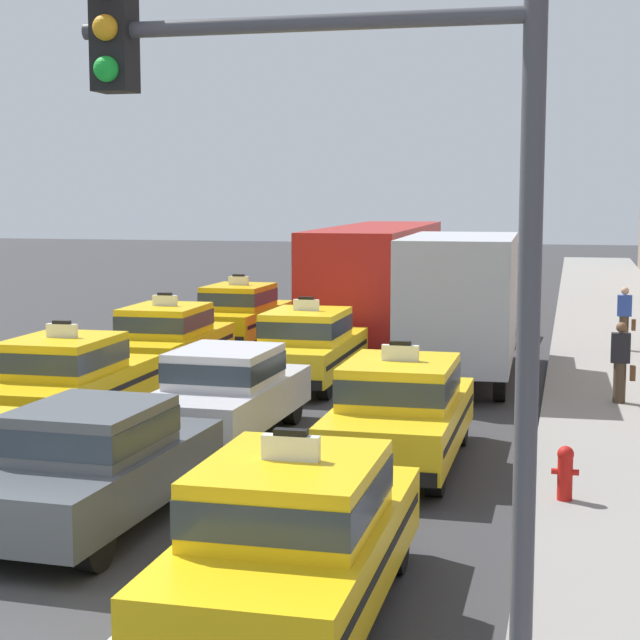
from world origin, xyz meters
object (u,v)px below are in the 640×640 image
object	(u,v)px
sedan_center_nearest	(94,462)
sedan_right_fourth	(479,308)
taxi_center_third	(307,346)
pedestrian_mid_block	(625,319)
taxi_right_second	(401,410)
box_truck_right_third	(462,301)
taxi_left_fourth	(240,313)
taxi_center_fifth	(420,280)
taxi_left_third	(167,339)
sedan_center_second	(226,390)
pedestrian_by_storefront	(621,363)
taxi_left_second	(66,380)
traffic_light_pole	(368,253)
bus_center_fourth	(378,274)
fire_hydrant	(565,471)
taxi_right_nearest	(294,536)

from	to	relation	value
sedan_center_nearest	sedan_right_fourth	size ratio (longest dim) A/B	1.00
taxi_center_third	pedestrian_mid_block	xyz separation A→B (m)	(6.94, 5.94, 0.09)
taxi_right_second	pedestrian_mid_block	world-z (taller)	taxi_right_second
sedan_right_fourth	taxi_right_second	bearing A→B (deg)	-89.52
taxi_center_third	box_truck_right_third	xyz separation A→B (m)	(3.21, 1.53, 0.90)
taxi_left_fourth	taxi_center_fifth	distance (m)	12.65
taxi_left_fourth	pedestrian_mid_block	world-z (taller)	taxi_left_fourth
taxi_center_third	taxi_left_third	bearing A→B (deg)	177.11
sedan_center_second	pedestrian_by_storefront	size ratio (longest dim) A/B	2.76
sedan_center_second	taxi_left_second	bearing A→B (deg)	177.89
traffic_light_pole	sedan_right_fourth	bearing A→B (deg)	93.32
taxi_left_third	sedan_right_fourth	xyz separation A→B (m)	(6.30, 8.63, -0.03)
pedestrian_by_storefront	sedan_center_nearest	bearing A→B (deg)	-126.78
taxi_right_second	box_truck_right_third	size ratio (longest dim) A/B	0.65
bus_center_fourth	taxi_left_fourth	bearing A→B (deg)	-140.07
taxi_left_fourth	taxi_center_third	distance (m)	6.63
taxi_left_second	sedan_center_nearest	bearing A→B (deg)	-59.47
taxi_center_third	traffic_light_pole	size ratio (longest dim) A/B	0.82
fire_hydrant	taxi_right_nearest	bearing A→B (deg)	-120.30
taxi_left_second	traffic_light_pole	size ratio (longest dim) A/B	0.82
pedestrian_by_storefront	traffic_light_pole	xyz separation A→B (m)	(-2.17, -14.48, 2.89)
taxi_left_second	taxi_left_third	bearing A→B (deg)	92.23
fire_hydrant	traffic_light_pole	bearing A→B (deg)	-98.94
taxi_center_fifth	taxi_left_fourth	bearing A→B (deg)	-105.13
taxi_center_third	taxi_right_second	xyz separation A→B (m)	(3.09, -6.29, 0.00)
taxi_left_third	taxi_right_nearest	bearing A→B (deg)	-63.15
sedan_center_second	pedestrian_by_storefront	xyz separation A→B (m)	(6.64, 4.08, 0.09)
taxi_right_second	fire_hydrant	distance (m)	3.07
taxi_left_fourth	box_truck_right_third	bearing A→B (deg)	-32.31
taxi_right_second	sedan_right_fourth	distance (m)	15.09
sedan_center_nearest	taxi_center_third	world-z (taller)	taxi_center_third
taxi_right_nearest	pedestrian_mid_block	size ratio (longest dim) A/B	2.78
sedan_center_nearest	box_truck_right_third	size ratio (longest dim) A/B	0.62
taxi_left_fourth	taxi_center_third	size ratio (longest dim) A/B	1.01
sedan_center_second	bus_center_fourth	world-z (taller)	bus_center_fourth
box_truck_right_third	pedestrian_by_storefront	bearing A→B (deg)	-38.88
taxi_center_third	traffic_light_pole	bearing A→B (deg)	-74.38
taxi_right_second	pedestrian_by_storefront	xyz separation A→B (m)	(3.46, 5.12, 0.06)
taxi_left_second	taxi_center_third	xyz separation A→B (m)	(3.13, 5.13, 0.00)
bus_center_fourth	pedestrian_mid_block	distance (m)	7.46
pedestrian_by_storefront	traffic_light_pole	bearing A→B (deg)	-98.54
sedan_center_second	pedestrian_mid_block	size ratio (longest dim) A/B	2.65
taxi_right_nearest	box_truck_right_third	bearing A→B (deg)	89.25
sedan_center_nearest	fire_hydrant	bearing A→B (deg)	20.10
taxi_left_second	taxi_right_second	size ratio (longest dim) A/B	1.00
taxi_left_fourth	sedan_center_second	distance (m)	11.43
bus_center_fourth	traffic_light_pole	xyz separation A→B (m)	(4.38, -24.19, 2.00)
sedan_center_nearest	sedan_right_fourth	xyz separation A→B (m)	(3.13, 18.96, 0.00)
sedan_center_nearest	traffic_light_pole	world-z (taller)	traffic_light_pole
sedan_right_fourth	traffic_light_pole	world-z (taller)	traffic_light_pole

